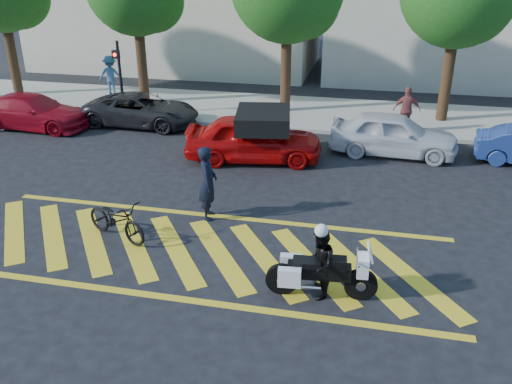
% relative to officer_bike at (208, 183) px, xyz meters
% --- Properties ---
extents(ground, '(90.00, 90.00, 0.00)m').
position_rel_officer_bike_xyz_m(ground, '(0.31, -1.80, -1.00)').
color(ground, black).
rests_on(ground, ground).
extents(sidewalk, '(60.00, 5.00, 0.15)m').
position_rel_officer_bike_xyz_m(sidewalk, '(0.31, 10.20, -0.93)').
color(sidewalk, '#9E998E').
rests_on(sidewalk, ground).
extents(crosswalk, '(12.33, 4.00, 0.01)m').
position_rel_officer_bike_xyz_m(crosswalk, '(0.27, -1.80, -1.00)').
color(crosswalk, gold).
rests_on(crosswalk, ground).
extents(signal_pole, '(0.28, 0.43, 3.20)m').
position_rel_officer_bike_xyz_m(signal_pole, '(-6.19, 7.94, 0.91)').
color(signal_pole, black).
rests_on(signal_pole, ground).
extents(officer_bike, '(0.62, 0.82, 2.01)m').
position_rel_officer_bike_xyz_m(officer_bike, '(0.00, 0.00, 0.00)').
color(officer_bike, black).
rests_on(officer_bike, ground).
extents(bicycle, '(2.06, 1.40, 1.02)m').
position_rel_officer_bike_xyz_m(bicycle, '(-1.89, -1.58, -0.49)').
color(bicycle, black).
rests_on(bicycle, ground).
extents(police_motorcycle, '(2.31, 0.77, 1.02)m').
position_rel_officer_bike_xyz_m(police_motorcycle, '(3.29, -2.94, -0.45)').
color(police_motorcycle, black).
rests_on(police_motorcycle, ground).
extents(officer_moto, '(0.65, 0.80, 1.55)m').
position_rel_officer_bike_xyz_m(officer_moto, '(3.27, -2.94, -0.23)').
color(officer_moto, black).
rests_on(officer_moto, ground).
extents(red_convertible, '(4.79, 2.56, 1.55)m').
position_rel_officer_bike_xyz_m(red_convertible, '(0.23, 4.42, -0.23)').
color(red_convertible, '#B20808').
rests_on(red_convertible, ground).
extents(parked_left, '(4.62, 1.96, 1.33)m').
position_rel_officer_bike_xyz_m(parked_left, '(-9.12, 6.00, -0.34)').
color(parked_left, maroon).
rests_on(parked_left, ground).
extents(parked_mid_left, '(4.65, 2.25, 1.28)m').
position_rel_officer_bike_xyz_m(parked_mid_left, '(-5.05, 7.27, -0.37)').
color(parked_mid_left, black).
rests_on(parked_mid_left, ground).
extents(parked_mid_right, '(4.43, 1.95, 1.48)m').
position_rel_officer_bike_xyz_m(parked_mid_right, '(4.81, 6.00, -0.26)').
color(parked_mid_right, silver).
rests_on(parked_mid_right, ground).
extents(pedestrian_left, '(1.30, 0.92, 1.82)m').
position_rel_officer_bike_xyz_m(pedestrian_left, '(-8.25, 11.13, 0.05)').
color(pedestrian_left, '#2E5A7F').
rests_on(pedestrian_left, sidewalk).
extents(pedestrian_right, '(1.03, 0.48, 1.72)m').
position_rel_officer_bike_xyz_m(pedestrian_right, '(5.30, 8.25, 0.01)').
color(pedestrian_right, '#9A4B46').
rests_on(pedestrian_right, sidewalk).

